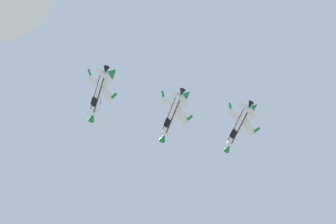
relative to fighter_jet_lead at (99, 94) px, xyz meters
The scene contains 3 objects.
fighter_jet_lead is the anchor object (origin of this frame).
fighter_jet_left_wing 18.01m from the fighter_jet_lead, ahead, with size 7.66×15.94×7.38m.
fighter_jet_right_wing 34.85m from the fighter_jet_lead, 10.30° to the right, with size 7.18×15.94×7.82m.
Camera 1 is at (-0.86, 1.28, 1.90)m, focal length 55.05 mm.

